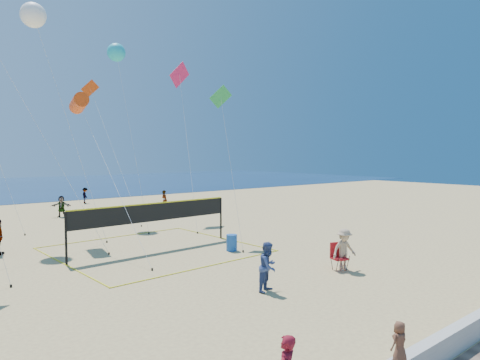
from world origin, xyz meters
TOP-DOWN VIEW (x-y plane):
  - ground at (0.00, 0.00)m, footprint 120.00×120.00m
  - toddler at (-0.69, -3.07)m, footprint 0.43×0.31m
  - bystander_a at (1.62, 3.19)m, footprint 1.01×0.90m
  - bystander_b at (5.85, 3.16)m, footprint 1.23×0.89m
  - far_person_1 at (1.56, 25.93)m, footprint 1.51×1.22m
  - far_person_2 at (9.15, 23.75)m, footprint 0.45×0.66m
  - far_person_4 at (6.16, 33.84)m, footprint 0.62×1.01m
  - camp_chair at (5.72, 3.36)m, footprint 0.76×0.87m
  - trash_barrel at (4.49, 8.87)m, footprint 0.59×0.59m
  - volleyball_net at (1.63, 11.48)m, footprint 9.21×9.06m
  - kite_2 at (-0.25, 16.30)m, footprint 1.12×9.25m
  - kite_4 at (5.88, 11.45)m, footprint 1.95×3.76m
  - kite_5 at (8.34, 19.80)m, footprint 3.76×6.63m
  - kite_6 at (-1.87, 18.62)m, footprint 3.31×4.94m
  - kite_7 at (4.28, 21.69)m, footprint 1.63×6.98m
  - kite_9 at (4.41, 26.49)m, footprint 1.40×9.35m

SIDE VIEW (x-z plane):
  - ground at x=0.00m, z-range 0.00..0.00m
  - trash_barrel at x=4.49m, z-range 0.00..0.80m
  - camp_chair at x=5.72m, z-range 0.01..1.25m
  - far_person_4 at x=6.16m, z-range 0.00..1.52m
  - far_person_1 at x=1.56m, z-range 0.00..1.61m
  - bystander_b at x=5.85m, z-range 0.00..1.71m
  - bystander_a at x=1.62m, z-range 0.00..1.72m
  - far_person_2 at x=9.15m, z-range 0.00..1.77m
  - toddler at x=-0.69m, z-range 0.60..1.43m
  - volleyball_net at x=1.63m, z-range 0.43..2.79m
  - kite_4 at x=5.88m, z-range 3.03..11.63m
  - kite_2 at x=-0.25m, z-range 3.49..11.55m
  - kite_9 at x=4.41m, z-range 3.85..14.64m
  - kite_5 at x=8.34m, z-range 4.34..15.96m
  - kite_7 at x=4.28m, z-range 5.63..18.18m
  - kite_6 at x=-1.87m, z-range 5.89..19.07m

